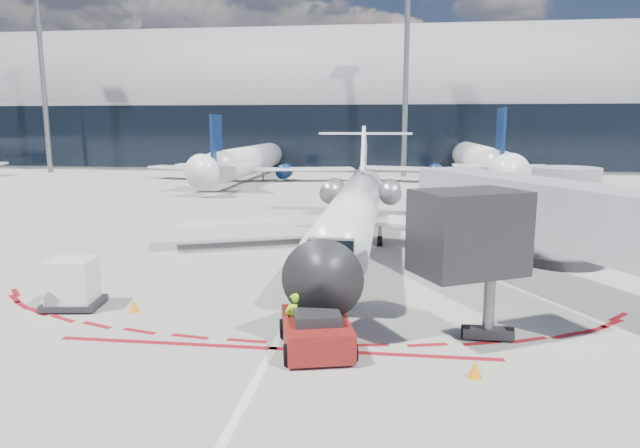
# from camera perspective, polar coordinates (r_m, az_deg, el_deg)

# --- Properties ---
(ground) EXTENTS (260.00, 260.00, 0.00)m
(ground) POSITION_cam_1_polar(r_m,az_deg,el_deg) (29.05, -0.01, -3.75)
(ground) COLOR gray
(ground) RESTS_ON ground
(apron_centerline) EXTENTS (0.25, 40.00, 0.01)m
(apron_centerline) POSITION_cam_1_polar(r_m,az_deg,el_deg) (30.98, 0.46, -2.86)
(apron_centerline) COLOR silver
(apron_centerline) RESTS_ON ground
(apron_stop_bar) EXTENTS (14.00, 0.25, 0.01)m
(apron_stop_bar) POSITION_cam_1_polar(r_m,az_deg,el_deg) (18.23, -4.71, -12.29)
(apron_stop_bar) COLOR maroon
(apron_stop_bar) RESTS_ON ground
(terminal_building) EXTENTS (150.00, 24.15, 24.00)m
(terminal_building) POSITION_cam_1_polar(r_m,az_deg,el_deg) (93.04, 5.16, 10.98)
(terminal_building) COLOR gray
(terminal_building) RESTS_ON ground
(jet_bridge) EXTENTS (10.03, 15.20, 4.90)m
(jet_bridge) POSITION_cam_1_polar(r_m,az_deg,el_deg) (26.03, 21.00, 0.72)
(jet_bridge) COLOR #989BA1
(jet_bridge) RESTS_ON ground
(light_mast_west) EXTENTS (0.70, 0.70, 25.00)m
(light_mast_west) POSITION_cam_1_polar(r_m,az_deg,el_deg) (90.36, -25.94, 12.59)
(light_mast_west) COLOR slate
(light_mast_west) RESTS_ON ground
(light_mast_centre) EXTENTS (0.70, 0.70, 25.00)m
(light_mast_centre) POSITION_cam_1_polar(r_m,az_deg,el_deg) (76.20, 8.58, 14.13)
(light_mast_centre) COLOR slate
(light_mast_centre) RESTS_ON ground
(regional_jet) EXTENTS (21.82, 26.91, 6.74)m
(regional_jet) POSITION_cam_1_polar(r_m,az_deg,el_deg) (31.26, 3.42, 1.42)
(regional_jet) COLOR silver
(regional_jet) RESTS_ON ground
(pushback_tug) EXTENTS (2.77, 5.12, 1.30)m
(pushback_tug) POSITION_cam_1_polar(r_m,az_deg,el_deg) (17.92, -0.38, -10.70)
(pushback_tug) COLOR #590F0C
(pushback_tug) RESTS_ON ground
(ramp_worker) EXTENTS (0.76, 0.71, 1.75)m
(ramp_worker) POSITION_cam_1_polar(r_m,az_deg,el_deg) (18.09, -2.60, -9.51)
(ramp_worker) COLOR #88D916
(ramp_worker) RESTS_ON ground
(uld_container) EXTENTS (2.23, 1.97, 1.89)m
(uld_container) POSITION_cam_1_polar(r_m,az_deg,el_deg) (23.59, -23.50, -5.52)
(uld_container) COLOR black
(uld_container) RESTS_ON ground
(safety_cone_left) EXTENTS (0.34, 0.34, 0.48)m
(safety_cone_left) POSITION_cam_1_polar(r_m,az_deg,el_deg) (22.48, -18.12, -7.77)
(safety_cone_left) COLOR orange
(safety_cone_left) RESTS_ON ground
(safety_cone_right) EXTENTS (0.37, 0.37, 0.51)m
(safety_cone_right) POSITION_cam_1_polar(r_m,az_deg,el_deg) (16.73, 15.23, -13.83)
(safety_cone_right) COLOR orange
(safety_cone_right) RESTS_ON ground
(bg_airliner_1) EXTENTS (30.09, 31.86, 9.73)m
(bg_airliner_1) POSITION_cam_1_polar(r_m,az_deg,el_deg) (70.61, -7.16, 8.29)
(bg_airliner_1) COLOR silver
(bg_airliner_1) RESTS_ON ground
(bg_airliner_2) EXTENTS (32.24, 34.14, 10.43)m
(bg_airliner_2) POSITION_cam_1_polar(r_m,az_deg,el_deg) (69.76, 15.59, 8.27)
(bg_airliner_2) COLOR silver
(bg_airliner_2) RESTS_ON ground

